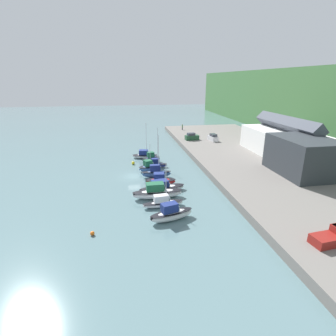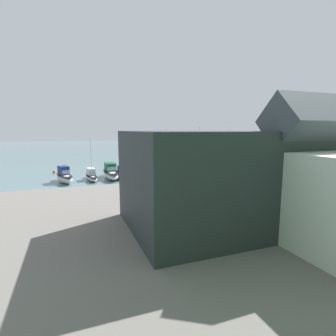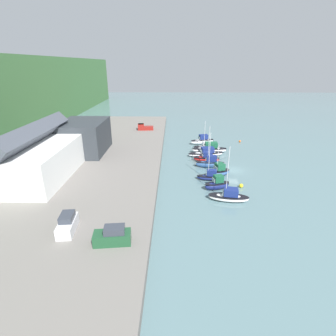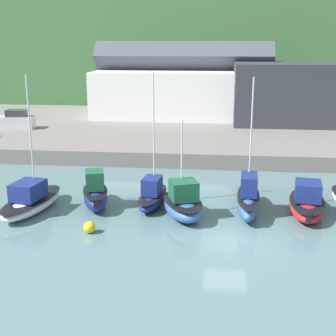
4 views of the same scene
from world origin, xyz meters
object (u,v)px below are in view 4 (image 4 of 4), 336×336
(moored_boat_0, at_px, (31,200))
(mooring_buoy_1, at_px, (89,227))
(parked_car_0, at_px, (15,121))
(moored_boat_3, at_px, (183,204))
(moored_boat_4, at_px, (248,199))
(moored_boat_5, at_px, (307,203))
(moored_boat_2, at_px, (153,195))
(moored_boat_1, at_px, (95,194))

(moored_boat_0, distance_m, mooring_buoy_1, 5.81)
(parked_car_0, bearing_deg, moored_boat_3, -142.88)
(moored_boat_4, xyz_separation_m, moored_boat_5, (3.84, 0.24, -0.21))
(moored_boat_0, xyz_separation_m, mooring_buoy_1, (4.85, -3.17, -0.41))
(parked_car_0, bearing_deg, moored_boat_2, -143.52)
(moored_boat_0, bearing_deg, mooring_buoy_1, -23.52)
(moored_boat_3, distance_m, parked_car_0, 30.15)
(moored_boat_1, xyz_separation_m, mooring_buoy_1, (0.78, -4.43, -0.61))
(moored_boat_2, height_order, moored_boat_4, moored_boat_2)
(moored_boat_0, distance_m, moored_boat_3, 10.19)
(moored_boat_1, bearing_deg, moored_boat_2, -6.63)
(moored_boat_0, height_order, mooring_buoy_1, moored_boat_0)
(parked_car_0, bearing_deg, moored_boat_5, -131.77)
(moored_boat_3, bearing_deg, parked_car_0, 114.82)
(parked_car_0, bearing_deg, moored_boat_1, -151.03)
(moored_boat_4, bearing_deg, parked_car_0, 143.54)
(moored_boat_0, xyz_separation_m, moored_boat_2, (7.96, 1.92, 0.01))
(mooring_buoy_1, bearing_deg, moored_boat_4, 24.16)
(mooring_buoy_1, bearing_deg, moored_boat_5, 18.70)
(moored_boat_4, bearing_deg, moored_boat_5, 6.93)
(moored_boat_3, height_order, moored_boat_4, moored_boat_4)
(moored_boat_0, height_order, moored_boat_5, moored_boat_0)
(moored_boat_2, relative_size, moored_boat_5, 1.50)
(moored_boat_3, distance_m, moored_boat_4, 4.39)
(moored_boat_1, xyz_separation_m, moored_boat_5, (14.20, 0.11, -0.15))
(parked_car_0, height_order, mooring_buoy_1, parked_car_0)
(moored_boat_5, height_order, mooring_buoy_1, moored_boat_5)
(moored_boat_4, distance_m, mooring_buoy_1, 10.52)
(moored_boat_4, relative_size, parked_car_0, 2.04)
(moored_boat_2, bearing_deg, parked_car_0, 139.04)
(moored_boat_1, height_order, moored_boat_3, moored_boat_3)
(parked_car_0, relative_size, mooring_buoy_1, 6.04)
(moored_boat_0, xyz_separation_m, parked_car_0, (-10.52, 21.88, 1.53))
(moored_boat_0, relative_size, moored_boat_2, 0.99)
(moored_boat_1, height_order, moored_boat_2, moored_boat_2)
(moored_boat_1, bearing_deg, parked_car_0, 109.07)
(moored_boat_2, bearing_deg, moored_boat_4, -0.69)
(moored_boat_2, bearing_deg, moored_boat_3, -34.33)
(moored_boat_1, bearing_deg, moored_boat_4, -16.94)
(moored_boat_0, relative_size, moored_boat_4, 1.02)
(moored_boat_0, distance_m, moored_boat_5, 18.32)
(moored_boat_5, distance_m, mooring_buoy_1, 14.18)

